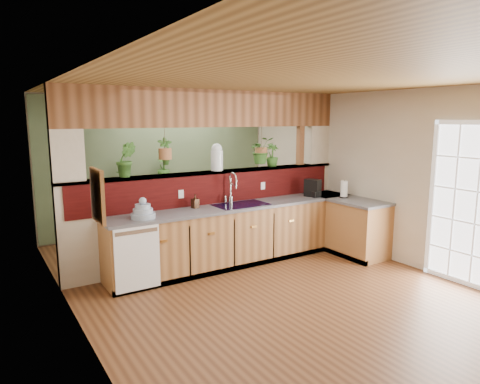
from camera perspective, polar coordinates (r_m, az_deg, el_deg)
ground at (r=5.78m, az=3.28°, el=-12.38°), size 4.60×7.00×0.01m
ceiling at (r=5.37m, az=3.56°, el=14.26°), size 4.60×7.00×0.01m
wall_back at (r=8.49m, az=-10.51°, el=3.66°), size 4.60×0.02×2.60m
wall_left at (r=4.51m, az=-21.07°, el=-2.10°), size 0.02×7.00×2.60m
wall_right at (r=7.01m, az=18.89°, el=2.05°), size 0.02×7.00×2.60m
pass_through_partition at (r=6.59m, az=-3.24°, el=1.13°), size 4.60×0.21×2.60m
pass_through_ledge at (r=6.55m, az=-3.49°, el=2.66°), size 4.60×0.21×0.04m
header_beam at (r=6.50m, az=-3.57°, el=11.05°), size 4.60×0.15×0.55m
sage_backwall at (r=8.47m, az=-10.46°, el=3.65°), size 4.55×0.02×2.55m
countertop at (r=6.78m, az=4.82°, el=-5.06°), size 4.14×1.52×0.90m
dishwasher at (r=5.55m, az=-13.51°, el=-8.59°), size 0.58×0.03×0.82m
navy_sink at (r=6.45m, az=0.12°, el=-2.38°), size 0.82×0.50×0.18m
french_door at (r=6.30m, az=27.80°, el=-1.68°), size 0.06×1.02×2.16m
framed_print at (r=3.70m, az=-18.43°, el=-0.48°), size 0.04×0.35×0.45m
faucet at (r=6.48m, az=-1.11°, el=0.72°), size 0.21×0.21×0.48m
dish_stack at (r=5.67m, az=-12.81°, el=-2.60°), size 0.32×0.32×0.28m
soap_dispenser at (r=6.20m, az=-6.01°, el=-1.23°), size 0.11×0.11×0.20m
coffee_maker at (r=7.17m, az=9.71°, el=0.44°), size 0.15×0.26×0.29m
paper_towel at (r=7.19m, az=13.70°, el=0.32°), size 0.14×0.14×0.29m
glass_jar at (r=6.55m, az=-3.11°, el=4.67°), size 0.19×0.19×0.41m
ledge_plant_left at (r=5.99m, az=-14.95°, el=4.21°), size 0.32×0.28×0.48m
ledge_plant_right at (r=7.12m, az=4.29°, el=4.92°), size 0.23×0.23×0.38m
hanging_plant_a at (r=6.17m, az=-10.00°, el=6.54°), size 0.24×0.19×0.51m
hanging_plant_b at (r=6.97m, az=2.85°, el=7.08°), size 0.45×0.41×0.56m
shelving_console at (r=8.24m, az=-12.25°, el=-2.21°), size 1.66×0.59×1.08m
shelf_plant_a at (r=7.99m, az=-15.36°, el=2.76°), size 0.25×0.20×0.42m
shelf_plant_b at (r=8.25m, az=-10.16°, el=3.22°), size 0.29×0.29×0.44m
floor_plant at (r=8.52m, az=-0.94°, el=-2.17°), size 0.91×0.85×0.83m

